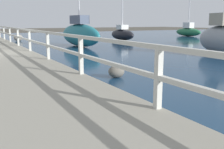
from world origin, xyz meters
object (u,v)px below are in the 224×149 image
Objects in this scene: sailboat_gray at (223,38)px; sailboat_teal at (80,34)px; sailboat_black at (122,34)px; sailboat_green at (188,31)px.

sailboat_teal is at bearing 138.08° from sailboat_gray.
sailboat_black is 7.06m from sailboat_teal.
sailboat_green is at bearing 16.98° from sailboat_teal.
sailboat_black is at bearing 30.45° from sailboat_teal.
sailboat_teal is at bearing -161.03° from sailboat_green.
sailboat_gray is 0.97× the size of sailboat_teal.
sailboat_gray is 1.00× the size of sailboat_black.
sailboat_green is at bearing 67.66° from sailboat_gray.
sailboat_teal is (-16.36, -6.16, 0.26)m from sailboat_green.
sailboat_gray is at bearing -95.62° from sailboat_black.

